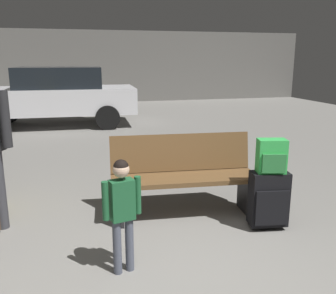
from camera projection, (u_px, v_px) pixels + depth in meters
The scene contains 7 objects.
ground_plane at pixel (116, 163), 6.38m from camera, with size 18.00×18.00×0.10m, color gray.
garage_back_wall at pixel (90, 67), 14.39m from camera, with size 18.00×0.12×2.80m, color slate.
bench at pixel (184, 176), 4.07m from camera, with size 1.64×0.66×0.89m.
suitcase at pixel (269, 199), 3.74m from camera, with size 0.41×0.28×0.60m.
backpack_bright at pixel (272, 156), 3.63m from camera, with size 0.31×0.24×0.34m.
child at pixel (122, 204), 2.90m from camera, with size 0.32×0.19×0.96m.
parked_car_far at pixel (56, 95), 9.44m from camera, with size 4.16×1.91×1.51m.
Camera 1 is at (-0.64, -2.17, 1.71)m, focal length 39.19 mm.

